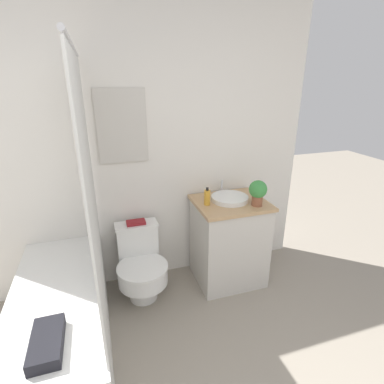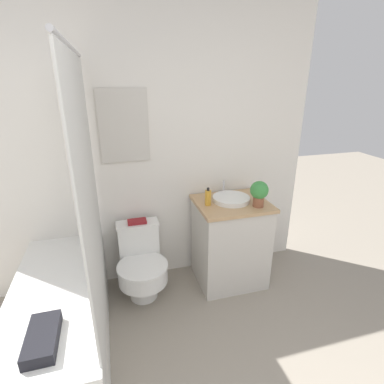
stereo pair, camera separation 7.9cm
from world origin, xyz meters
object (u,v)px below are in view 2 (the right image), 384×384
at_px(book_on_tank, 137,221).
at_px(potted_plant, 259,192).
at_px(sink, 231,199).
at_px(toilet, 141,264).
at_px(soap_bottle, 208,198).

bearing_deg(book_on_tank, potted_plant, -17.09).
bearing_deg(sink, potted_plant, -44.13).
xyz_separation_m(toilet, sink, (0.82, 0.01, 0.52)).
bearing_deg(toilet, soap_bottle, -1.67).
xyz_separation_m(soap_bottle, potted_plant, (0.40, -0.14, 0.06)).
distance_m(toilet, sink, 0.97).
bearing_deg(sink, toilet, -179.22).
bearing_deg(potted_plant, sink, 135.87).
bearing_deg(book_on_tank, toilet, -90.00).
distance_m(soap_bottle, potted_plant, 0.43).
bearing_deg(soap_bottle, potted_plant, -19.50).
height_order(sink, soap_bottle, soap_bottle).
relative_size(toilet, sink, 1.75).
height_order(toilet, soap_bottle, soap_bottle).
bearing_deg(sink, book_on_tank, 170.60).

